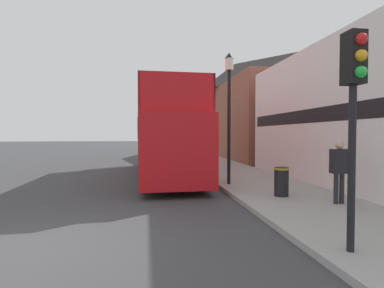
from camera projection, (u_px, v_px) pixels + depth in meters
name	position (u px, v px, depth m)	size (l,w,h in m)	color
ground_plane	(122.00, 158.00, 26.00)	(144.00, 144.00, 0.00)	#3D3D3F
sidewalk	(203.00, 159.00, 24.04)	(3.61, 108.00, 0.14)	#999993
brick_terrace_rear	(235.00, 109.00, 31.87)	(6.00, 25.82, 9.59)	#935642
tour_bus	(165.00, 140.00, 14.95)	(2.74, 11.16, 4.10)	red
parked_car_ahead_of_bus	(167.00, 152.00, 23.02)	(1.92, 4.13, 1.51)	maroon
pedestrian_nearest	(339.00, 166.00, 8.29)	(0.46, 0.25, 1.76)	#232328
traffic_signal	(354.00, 91.00, 4.82)	(0.28, 0.42, 3.58)	black
lamp_post_nearest	(229.00, 95.00, 11.56)	(0.35, 0.35, 5.08)	black
lamp_post_second	(193.00, 115.00, 19.88)	(0.35, 0.35, 4.68)	black
litter_bin	(281.00, 181.00, 9.35)	(0.48, 0.48, 0.90)	black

